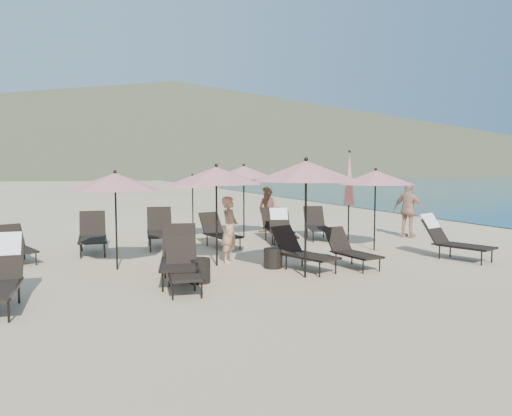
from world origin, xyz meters
name	(u,v)px	position (x,y,z in m)	size (l,w,h in m)	color
ground	(312,272)	(0.00, 0.00, 0.00)	(800.00, 800.00, 0.00)	#D6BA8C
volcanic_headland	(192,128)	(71.37, 302.62, 26.49)	(690.00, 690.00, 55.00)	brown
lounger_1	(179,256)	(-2.80, 0.25, 0.49)	(1.08, 1.93, 1.05)	black
lounger_2	(183,267)	(-2.87, -0.45, 0.42)	(0.79, 1.62, 0.89)	black
lounger_3	(302,251)	(-0.09, 0.31, 0.42)	(1.08, 1.68, 0.91)	black
lounger_4	(351,250)	(1.06, 0.21, 0.39)	(0.75, 1.53, 0.84)	black
lounger_5	(451,238)	(3.88, 0.20, 0.51)	(1.15, 1.81, 1.06)	black
lounger_6	(16,245)	(-5.95, 3.52, 0.40)	(1.01, 1.57, 0.85)	black
lounger_7	(160,229)	(-2.40, 4.56, 0.50)	(0.95, 1.93, 1.07)	black
lounger_8	(219,231)	(-0.85, 4.01, 0.43)	(0.89, 1.69, 0.92)	black
lounger_9	(282,228)	(0.88, 3.57, 0.49)	(0.97, 1.74, 1.03)	black
lounger_10	(276,226)	(1.05, 4.36, 0.45)	(0.88, 1.77, 0.97)	black
lounger_11	(317,224)	(2.44, 4.40, 0.45)	(1.10, 1.80, 0.97)	black
lounger_12	(93,234)	(-4.21, 4.25, 0.48)	(0.78, 1.83, 1.03)	black
umbrella_open_0	(115,182)	(-3.84, 1.78, 1.92)	(2.01, 2.01, 2.17)	black
umbrella_open_1	(216,176)	(-1.68, 1.42, 2.04)	(2.14, 2.14, 2.31)	black
umbrella_open_2	(376,178)	(2.83, 1.89, 1.95)	(2.05, 2.05, 2.21)	black
umbrella_open_3	(192,181)	(-1.19, 5.67, 1.79)	(1.88, 1.88, 2.03)	black
umbrella_open_4	(244,172)	(0.42, 5.51, 2.06)	(2.17, 2.17, 2.33)	black
umbrella_open_5	(306,171)	(-0.36, -0.40, 2.15)	(2.26, 2.26, 2.43)	black
umbrella_closed_0	(349,179)	(2.63, 2.87, 1.88)	(0.32, 0.32, 2.70)	black
side_table_0	(200,271)	(-2.46, -0.06, 0.24)	(0.41, 0.41, 0.47)	black
side_table_1	(273,258)	(-0.59, 0.73, 0.22)	(0.42, 0.42, 0.44)	black
beachgoer_a	(230,229)	(-1.28, 1.71, 0.77)	(0.56, 0.37, 1.55)	tan
beachgoer_b	(268,210)	(1.52, 6.16, 0.79)	(0.77, 0.60, 1.58)	#A87556
beachgoer_c	(409,210)	(5.26, 3.59, 0.88)	(1.03, 0.43, 1.76)	tan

